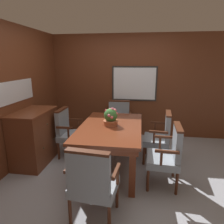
# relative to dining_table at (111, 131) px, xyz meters

# --- Properties ---
(ground_plane) EXTENTS (14.00, 14.00, 0.00)m
(ground_plane) POSITION_rel_dining_table_xyz_m (0.02, -0.16, -0.67)
(ground_plane) COLOR #93969E
(wall_back) EXTENTS (7.20, 0.08, 2.45)m
(wall_back) POSITION_rel_dining_table_xyz_m (0.02, 1.71, 0.56)
(wall_back) COLOR #5B2D19
(wall_back) RESTS_ON ground_plane
(wall_left) EXTENTS (0.08, 7.20, 2.45)m
(wall_left) POSITION_rel_dining_table_xyz_m (-1.69, -0.16, 0.56)
(wall_left) COLOR #5B2D19
(wall_left) RESTS_ON ground_plane
(dining_table) EXTENTS (1.02, 1.69, 0.77)m
(dining_table) POSITION_rel_dining_table_xyz_m (0.00, 0.00, 0.00)
(dining_table) COLOR maroon
(dining_table) RESTS_ON ground_plane
(chair_head_far) EXTENTS (0.59, 0.49, 0.94)m
(chair_head_far) POSITION_rel_dining_table_xyz_m (0.00, 1.24, -0.16)
(chair_head_far) COLOR #472314
(chair_head_far) RESTS_ON ground_plane
(chair_left_far) EXTENTS (0.47, 0.58, 0.94)m
(chair_left_far) POSITION_rel_dining_table_xyz_m (-0.89, 0.36, -0.16)
(chair_left_far) COLOR #472314
(chair_left_far) RESTS_ON ground_plane
(chair_right_far) EXTENTS (0.51, 0.60, 0.94)m
(chair_right_far) POSITION_rel_dining_table_xyz_m (0.87, 0.37, -0.16)
(chair_right_far) COLOR #472314
(chair_right_far) RESTS_ON ground_plane
(chair_head_near) EXTENTS (0.60, 0.51, 0.94)m
(chair_head_near) POSITION_rel_dining_table_xyz_m (-0.03, -1.24, -0.16)
(chair_head_near) COLOR #472314
(chair_head_near) RESTS_ON ground_plane
(chair_right_near) EXTENTS (0.49, 0.59, 0.94)m
(chair_right_near) POSITION_rel_dining_table_xyz_m (0.91, -0.39, -0.16)
(chair_right_near) COLOR #472314
(chair_right_near) RESTS_ON ground_plane
(potted_plant) EXTENTS (0.25, 0.26, 0.31)m
(potted_plant) POSITION_rel_dining_table_xyz_m (-0.00, 0.03, 0.24)
(potted_plant) COLOR #B2603D
(potted_plant) RESTS_ON dining_table
(sideboard_cabinet) EXTENTS (0.55, 0.94, 0.97)m
(sideboard_cabinet) POSITION_rel_dining_table_xyz_m (-1.40, -0.00, -0.18)
(sideboard_cabinet) COLOR brown
(sideboard_cabinet) RESTS_ON ground_plane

